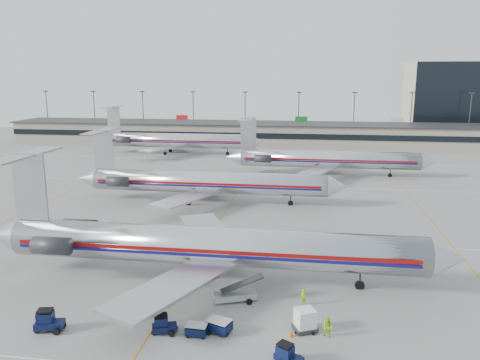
% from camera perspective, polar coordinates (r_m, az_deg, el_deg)
% --- Properties ---
extents(ground, '(260.00, 260.00, 0.00)m').
position_cam_1_polar(ground, '(51.75, -6.05, -10.56)').
color(ground, gray).
rests_on(ground, ground).
extents(apron_markings, '(160.00, 0.15, 0.02)m').
position_cam_1_polar(apron_markings, '(60.82, -3.73, -6.92)').
color(apron_markings, silver).
rests_on(apron_markings, ground).
extents(terminal, '(162.00, 17.00, 6.25)m').
position_cam_1_polar(terminal, '(145.56, 3.42, 5.76)').
color(terminal, gray).
rests_on(terminal, ground).
extents(light_mast_row, '(163.60, 0.40, 15.28)m').
position_cam_1_polar(light_mast_row, '(158.97, 3.88, 8.29)').
color(light_mast_row, '#38383D').
rests_on(light_mast_row, ground).
extents(distant_building, '(30.00, 20.00, 25.00)m').
position_cam_1_polar(distant_building, '(181.26, 24.51, 8.97)').
color(distant_building, tan).
rests_on(distant_building, ground).
extents(jet_foreground, '(48.52, 28.57, 12.70)m').
position_cam_1_polar(jet_foreground, '(47.46, -4.54, -7.91)').
color(jet_foreground, silver).
rests_on(jet_foreground, ground).
extents(jet_second_row, '(44.79, 26.37, 11.72)m').
position_cam_1_polar(jet_second_row, '(76.49, -4.56, -0.23)').
color(jet_second_row, silver).
rests_on(jet_second_row, ground).
extents(jet_third_row, '(43.18, 26.56, 11.81)m').
position_cam_1_polar(jet_third_row, '(98.88, 10.22, 2.54)').
color(jet_third_row, silver).
rests_on(jet_third_row, ground).
extents(jet_back_row, '(45.64, 28.07, 12.48)m').
position_cam_1_polar(jet_back_row, '(126.15, -7.94, 4.83)').
color(jet_back_row, silver).
rests_on(jet_back_row, ground).
extents(tug_left, '(2.46, 1.61, 1.84)m').
position_cam_1_polar(tug_left, '(42.50, -22.39, -15.63)').
color(tug_left, '#091033').
rests_on(tug_left, ground).
extents(tug_center, '(2.18, 1.57, 1.60)m').
position_cam_1_polar(tug_center, '(39.77, -9.37, -17.01)').
color(tug_center, '#091033').
rests_on(tug_center, ground).
extents(tug_right, '(2.25, 1.88, 1.64)m').
position_cam_1_polar(tug_right, '(35.83, 5.76, -20.47)').
color(tug_right, '#091033').
rests_on(tug_right, ground).
extents(cart_inner, '(2.25, 1.90, 1.09)m').
position_cam_1_polar(cart_inner, '(39.50, -2.60, -17.32)').
color(cart_inner, '#091033').
rests_on(cart_inner, ground).
extents(cart_outer, '(1.72, 1.22, 0.95)m').
position_cam_1_polar(cart_outer, '(39.25, -5.30, -17.70)').
color(cart_outer, '#091033').
rests_on(cart_outer, ground).
extents(uld_container, '(2.23, 2.08, 1.87)m').
position_cam_1_polar(uld_container, '(39.83, 7.94, -16.55)').
color(uld_container, '#2D2D30').
rests_on(uld_container, ground).
extents(belt_loader, '(4.74, 2.65, 2.43)m').
position_cam_1_polar(belt_loader, '(44.23, -0.49, -13.74)').
color(belt_loader, '#9F9F9F').
rests_on(belt_loader, ground).
extents(ramp_worker_near, '(0.64, 0.52, 1.53)m').
position_cam_1_polar(ramp_worker_near, '(43.78, 7.74, -13.99)').
color(ramp_worker_near, '#87E015').
rests_on(ramp_worker_near, ground).
extents(ramp_worker_far, '(1.03, 0.96, 1.69)m').
position_cam_1_polar(ramp_worker_far, '(39.30, 10.65, -17.25)').
color(ramp_worker_far, '#98DE14').
rests_on(ramp_worker_far, ground).
extents(cone_right, '(0.54, 0.54, 0.61)m').
position_cam_1_polar(cone_right, '(39.27, 6.22, -18.03)').
color(cone_right, '#F65808').
rests_on(cone_right, ground).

